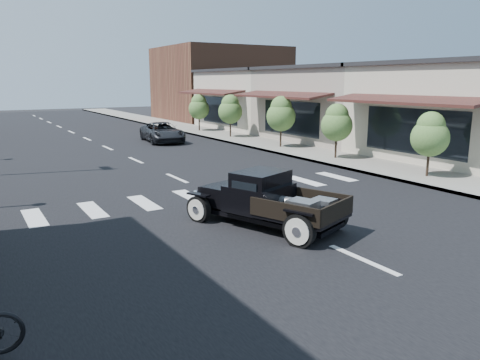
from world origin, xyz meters
TOP-DOWN VIEW (x-y plane):
  - ground at (0.00, 0.00)m, footprint 120.00×120.00m
  - road at (0.00, 15.00)m, footprint 14.00×80.00m
  - road_markings at (0.00, 10.00)m, footprint 12.00×60.00m
  - sidewalk_right at (8.50, 15.00)m, footprint 3.00×80.00m
  - storefront_mid at (15.00, 13.00)m, footprint 10.00×9.00m
  - storefront_far at (15.00, 22.00)m, footprint 10.00×9.00m
  - far_building_right at (15.50, 32.00)m, footprint 11.00×10.00m
  - small_tree_a at (8.30, 1.85)m, footprint 1.44×1.44m
  - small_tree_b at (8.30, 7.07)m, footprint 1.50×1.50m
  - small_tree_c at (8.30, 11.60)m, footprint 1.63×1.63m
  - small_tree_d at (8.30, 17.33)m, footprint 1.60×1.60m
  - small_tree_e at (8.30, 22.07)m, footprint 1.55×1.55m
  - hotrod_pickup at (-0.44, 0.04)m, footprint 3.45×4.78m
  - second_car at (3.73, 17.95)m, footprint 2.52×4.62m

SIDE VIEW (x-z plane):
  - ground at x=0.00m, z-range 0.00..0.00m
  - road_markings at x=0.00m, z-range -0.03..0.03m
  - road at x=0.00m, z-range 0.00..0.02m
  - sidewalk_right at x=8.50m, z-range 0.00..0.15m
  - second_car at x=3.73m, z-range 0.00..1.23m
  - hotrod_pickup at x=-0.44m, z-range 0.00..1.50m
  - small_tree_a at x=8.30m, z-range 0.15..2.55m
  - small_tree_b at x=8.30m, z-range 0.15..2.64m
  - small_tree_e at x=8.30m, z-range 0.15..2.73m
  - small_tree_d at x=8.30m, z-range 0.15..2.81m
  - small_tree_c at x=8.30m, z-range 0.15..2.86m
  - storefront_mid at x=15.00m, z-range 0.00..4.50m
  - storefront_far at x=15.00m, z-range 0.00..4.50m
  - far_building_right at x=15.50m, z-range 0.00..7.00m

